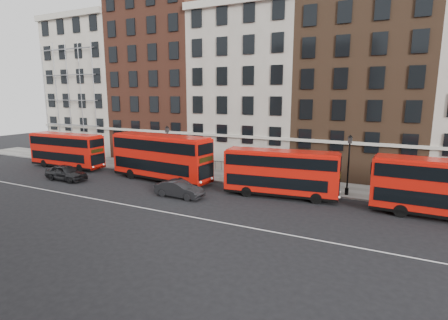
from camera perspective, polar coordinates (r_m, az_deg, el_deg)
The scene contains 13 objects.
ground at distance 29.57m, azimuth -9.12°, elevation -6.90°, with size 120.00×120.00×0.00m, color black.
pavement at distance 38.21m, azimuth 0.15°, elevation -2.59°, with size 80.00×5.00×0.15m, color gray.
kerb at distance 36.06m, azimuth -1.64°, elevation -3.41°, with size 80.00×0.30×0.16m, color gray.
road_centre_line at distance 28.07m, azimuth -11.53°, elevation -7.95°, with size 70.00×0.12×0.01m, color white.
building_terrace at distance 44.02m, azimuth 4.23°, elevation 12.48°, with size 64.00×11.95×22.00m.
bus_a at distance 46.42m, azimuth -24.32°, elevation 1.56°, with size 10.04×2.68×4.19m.
bus_b at distance 36.53m, azimuth -10.28°, elevation 0.59°, with size 11.57×3.82×4.78m.
bus_c at distance 30.71m, azimuth 9.23°, elevation -1.98°, with size 10.00×3.52×4.11m.
car_rear at distance 39.97m, azimuth -24.38°, elevation -1.89°, with size 1.93×4.79×1.63m, color black.
car_front at distance 30.80m, azimuth -7.33°, elevation -4.71°, with size 1.55×4.45×1.47m, color black.
lamp_post_left at distance 39.14m, azimuth -9.18°, elevation 2.07°, with size 0.44×0.44×5.33m.
lamp_post_right at distance 32.12m, azimuth 19.68°, elevation -0.32°, with size 0.44×0.44×5.33m.
iron_railings at distance 40.01m, azimuth 1.57°, elevation -1.14°, with size 6.60×0.06×1.00m, color black, non-canonical shape.
Camera 1 is at (16.74, -22.69, 8.91)m, focal length 28.00 mm.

